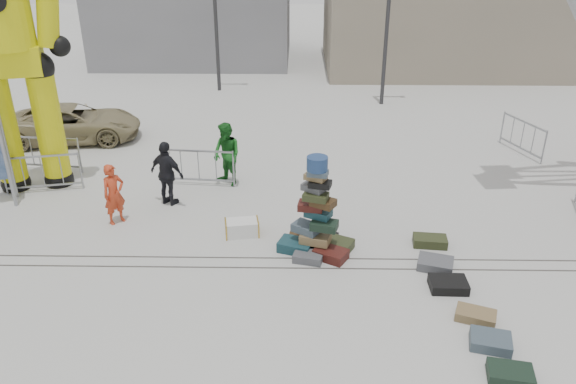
{
  "coord_description": "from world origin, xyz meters",
  "views": [
    {
      "loc": [
        -0.49,
        -9.67,
        6.76
      ],
      "look_at": [
        -0.69,
        1.86,
        1.23
      ],
      "focal_mm": 35.0,
      "sensor_mm": 36.0,
      "label": 1
    }
  ],
  "objects_px": {
    "crash_test_dummy": "(8,39)",
    "pedestrian_green": "(227,155)",
    "parked_suv": "(73,123)",
    "suitcase_tower": "(316,225)",
    "pedestrian_red": "(114,194)",
    "barricade_dummy_b": "(43,173)",
    "steamer_trunk": "(242,228)",
    "barricade_dummy_c": "(199,168)",
    "pedestrian_black": "(167,174)",
    "barricade_dummy_a": "(48,154)",
    "barricade_wheel_back": "(522,137)"
  },
  "relations": [
    {
      "from": "crash_test_dummy",
      "to": "pedestrian_green",
      "type": "height_order",
      "value": "crash_test_dummy"
    },
    {
      "from": "parked_suv",
      "to": "crash_test_dummy",
      "type": "bearing_deg",
      "value": 175.97
    },
    {
      "from": "parked_suv",
      "to": "suitcase_tower",
      "type": "bearing_deg",
      "value": -139.77
    },
    {
      "from": "pedestrian_red",
      "to": "pedestrian_green",
      "type": "distance_m",
      "value": 3.42
    },
    {
      "from": "barricade_dummy_b",
      "to": "steamer_trunk",
      "type": "bearing_deg",
      "value": -34.34
    },
    {
      "from": "steamer_trunk",
      "to": "parked_suv",
      "type": "relative_size",
      "value": 0.18
    },
    {
      "from": "suitcase_tower",
      "to": "pedestrian_red",
      "type": "bearing_deg",
      "value": -171.91
    },
    {
      "from": "steamer_trunk",
      "to": "barricade_dummy_b",
      "type": "relative_size",
      "value": 0.4
    },
    {
      "from": "crash_test_dummy",
      "to": "pedestrian_red",
      "type": "relative_size",
      "value": 5.04
    },
    {
      "from": "barricade_dummy_c",
      "to": "pedestrian_red",
      "type": "bearing_deg",
      "value": -122.66
    },
    {
      "from": "pedestrian_red",
      "to": "barricade_dummy_c",
      "type": "bearing_deg",
      "value": 7.53
    },
    {
      "from": "barricade_dummy_b",
      "to": "pedestrian_red",
      "type": "height_order",
      "value": "pedestrian_red"
    },
    {
      "from": "pedestrian_black",
      "to": "parked_suv",
      "type": "distance_m",
      "value": 6.43
    },
    {
      "from": "suitcase_tower",
      "to": "steamer_trunk",
      "type": "height_order",
      "value": "suitcase_tower"
    },
    {
      "from": "barricade_dummy_a",
      "to": "barricade_dummy_c",
      "type": "height_order",
      "value": "same"
    },
    {
      "from": "crash_test_dummy",
      "to": "barricade_wheel_back",
      "type": "height_order",
      "value": "crash_test_dummy"
    },
    {
      "from": "barricade_dummy_b",
      "to": "crash_test_dummy",
      "type": "bearing_deg",
      "value": 122.7
    },
    {
      "from": "crash_test_dummy",
      "to": "pedestrian_black",
      "type": "bearing_deg",
      "value": -30.51
    },
    {
      "from": "barricade_dummy_c",
      "to": "barricade_wheel_back",
      "type": "bearing_deg",
      "value": 20.01
    },
    {
      "from": "steamer_trunk",
      "to": "barricade_dummy_c",
      "type": "xyz_separation_m",
      "value": [
        -1.47,
        2.8,
        0.36
      ]
    },
    {
      "from": "steamer_trunk",
      "to": "pedestrian_green",
      "type": "relative_size",
      "value": 0.44
    },
    {
      "from": "suitcase_tower",
      "to": "barricade_wheel_back",
      "type": "height_order",
      "value": "suitcase_tower"
    },
    {
      "from": "barricade_dummy_a",
      "to": "barricade_dummy_c",
      "type": "distance_m",
      "value": 4.77
    },
    {
      "from": "pedestrian_green",
      "to": "pedestrian_black",
      "type": "height_order",
      "value": "pedestrian_green"
    },
    {
      "from": "crash_test_dummy",
      "to": "parked_suv",
      "type": "height_order",
      "value": "crash_test_dummy"
    },
    {
      "from": "steamer_trunk",
      "to": "pedestrian_red",
      "type": "height_order",
      "value": "pedestrian_red"
    },
    {
      "from": "crash_test_dummy",
      "to": "pedestrian_green",
      "type": "bearing_deg",
      "value": -13.14
    },
    {
      "from": "barricade_dummy_b",
      "to": "barricade_wheel_back",
      "type": "xyz_separation_m",
      "value": [
        14.27,
        3.16,
        0.0
      ]
    },
    {
      "from": "pedestrian_black",
      "to": "suitcase_tower",
      "type": "bearing_deg",
      "value": 176.09
    },
    {
      "from": "suitcase_tower",
      "to": "barricade_wheel_back",
      "type": "xyz_separation_m",
      "value": [
        6.82,
        6.17,
        -0.1
      ]
    },
    {
      "from": "barricade_dummy_b",
      "to": "parked_suv",
      "type": "distance_m",
      "value": 4.14
    },
    {
      "from": "crash_test_dummy",
      "to": "pedestrian_green",
      "type": "relative_size",
      "value": 4.3
    },
    {
      "from": "suitcase_tower",
      "to": "barricade_dummy_a",
      "type": "bearing_deg",
      "value": 173.21
    },
    {
      "from": "barricade_wheel_back",
      "to": "parked_suv",
      "type": "bearing_deg",
      "value": -112.82
    },
    {
      "from": "barricade_dummy_c",
      "to": "pedestrian_green",
      "type": "relative_size",
      "value": 1.1
    },
    {
      "from": "barricade_dummy_a",
      "to": "parked_suv",
      "type": "relative_size",
      "value": 0.45
    },
    {
      "from": "barricade_dummy_a",
      "to": "suitcase_tower",
      "type": "bearing_deg",
      "value": -23.16
    },
    {
      "from": "steamer_trunk",
      "to": "suitcase_tower",
      "type": "bearing_deg",
      "value": -31.04
    },
    {
      "from": "crash_test_dummy",
      "to": "barricade_dummy_b",
      "type": "distance_m",
      "value": 3.59
    },
    {
      "from": "barricade_dummy_a",
      "to": "pedestrian_red",
      "type": "xyz_separation_m",
      "value": [
        2.97,
        -3.17,
        0.22
      ]
    },
    {
      "from": "barricade_dummy_a",
      "to": "barricade_wheel_back",
      "type": "distance_m",
      "value": 14.81
    },
    {
      "from": "suitcase_tower",
      "to": "barricade_dummy_b",
      "type": "distance_m",
      "value": 8.04
    },
    {
      "from": "steamer_trunk",
      "to": "barricade_dummy_a",
      "type": "distance_m",
      "value": 7.21
    },
    {
      "from": "barricade_dummy_b",
      "to": "pedestrian_black",
      "type": "distance_m",
      "value": 3.71
    },
    {
      "from": "pedestrian_black",
      "to": "parked_suv",
      "type": "height_order",
      "value": "pedestrian_black"
    },
    {
      "from": "suitcase_tower",
      "to": "crash_test_dummy",
      "type": "height_order",
      "value": "crash_test_dummy"
    },
    {
      "from": "pedestrian_red",
      "to": "parked_suv",
      "type": "bearing_deg",
      "value": 73.82
    },
    {
      "from": "crash_test_dummy",
      "to": "barricade_dummy_c",
      "type": "distance_m",
      "value": 5.81
    },
    {
      "from": "crash_test_dummy",
      "to": "barricade_dummy_c",
      "type": "bearing_deg",
      "value": -14.09
    },
    {
      "from": "barricade_dummy_a",
      "to": "barricade_dummy_b",
      "type": "distance_m",
      "value": 1.5
    }
  ]
}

